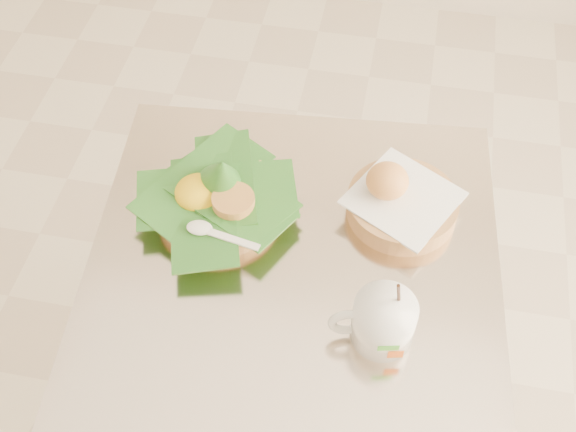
% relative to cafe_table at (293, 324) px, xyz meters
% --- Properties ---
extents(floor, '(3.60, 3.60, 0.00)m').
position_rel_cafe_table_xyz_m(floor, '(-0.19, 0.00, -0.53)').
color(floor, beige).
rests_on(floor, ground).
extents(cafe_table, '(0.76, 0.76, 0.75)m').
position_rel_cafe_table_xyz_m(cafe_table, '(0.00, 0.00, 0.00)').
color(cafe_table, gray).
rests_on(cafe_table, floor).
extents(rice_basket, '(0.28, 0.28, 0.14)m').
position_rel_cafe_table_xyz_m(rice_basket, '(-0.15, 0.08, 0.26)').
color(rice_basket, tan).
rests_on(rice_basket, cafe_table).
extents(bread_basket, '(0.23, 0.23, 0.10)m').
position_rel_cafe_table_xyz_m(bread_basket, '(0.16, 0.14, 0.25)').
color(bread_basket, tan).
rests_on(bread_basket, cafe_table).
extents(coffee_mug, '(0.13, 0.10, 0.17)m').
position_rel_cafe_table_xyz_m(coffee_mug, '(0.16, -0.12, 0.27)').
color(coffee_mug, white).
rests_on(coffee_mug, cafe_table).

